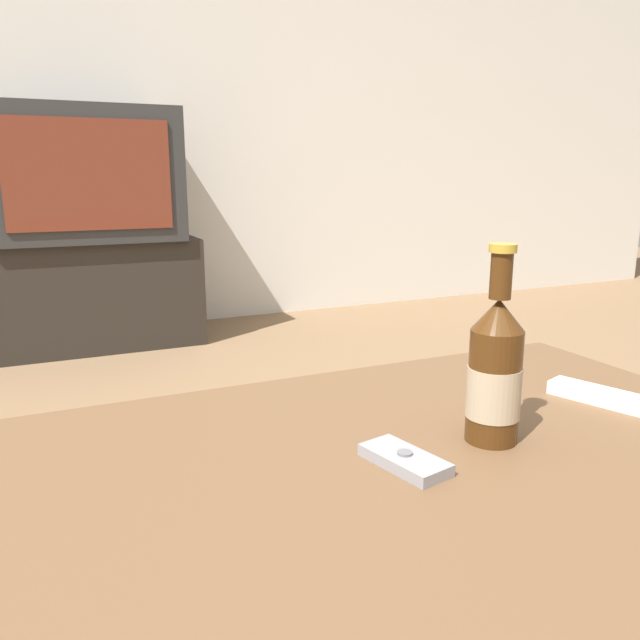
# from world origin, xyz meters

# --- Properties ---
(back_wall) EXTENTS (8.00, 0.05, 2.60)m
(back_wall) POSITION_xyz_m (0.00, 3.02, 1.30)
(back_wall) COLOR silver
(back_wall) RESTS_ON ground_plane
(coffee_table) EXTENTS (1.03, 0.88, 0.49)m
(coffee_table) POSITION_xyz_m (0.00, 0.00, 0.42)
(coffee_table) COLOR brown
(coffee_table) RESTS_ON ground_plane
(tv_stand) EXTENTS (0.98, 0.48, 0.52)m
(tv_stand) POSITION_xyz_m (-0.14, 2.71, 0.26)
(tv_stand) COLOR #28231E
(tv_stand) RESTS_ON ground_plane
(television) EXTENTS (0.84, 0.56, 0.60)m
(television) POSITION_xyz_m (-0.14, 2.70, 0.82)
(television) COLOR #2D2D2D
(television) RESTS_ON tv_stand
(beer_bottle) EXTENTS (0.07, 0.07, 0.25)m
(beer_bottle) POSITION_xyz_m (0.12, 0.11, 0.58)
(beer_bottle) COLOR #47280F
(beer_bottle) RESTS_ON coffee_table
(cell_phone) EXTENTS (0.07, 0.11, 0.02)m
(cell_phone) POSITION_xyz_m (-0.02, 0.09, 0.50)
(cell_phone) COLOR gray
(cell_phone) RESTS_ON coffee_table
(remote_control) EXTENTS (0.10, 0.19, 0.02)m
(remote_control) POSITION_xyz_m (0.36, 0.12, 0.50)
(remote_control) COLOR white
(remote_control) RESTS_ON coffee_table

